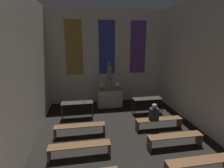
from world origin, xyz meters
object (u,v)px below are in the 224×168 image
candle_rack_right (147,100)px  person_seated (154,112)px  pew_third_left (80,148)px  altar (110,98)px  pew_back_right (159,121)px  flower_vase_left (101,86)px  pew_back_left (80,128)px  flower_vase_right (117,85)px  pew_second_right (200,164)px  candle_rack_left (77,104)px  pew_third_right (175,138)px  statue (109,77)px

candle_rack_right → person_seated: (-0.37, -1.70, 0.06)m
candle_rack_right → pew_third_left: size_ratio=0.76×
altar → pew_back_right: (1.65, -2.92, -0.15)m
flower_vase_left → pew_back_left: 3.28m
flower_vase_left → pew_back_left: bearing=-112.4°
flower_vase_right → pew_back_left: flower_vase_right is taller
flower_vase_left → pew_second_right: (2.09, -5.56, -0.91)m
flower_vase_right → candle_rack_right: size_ratio=0.31×
candle_rack_right → flower_vase_left: bearing=151.1°
candle_rack_left → pew_third_left: candle_rack_left is taller
altar → candle_rack_right: (1.77, -1.22, 0.21)m
altar → pew_back_left: size_ratio=0.70×
pew_second_right → pew_third_left: (-3.29, 1.32, 0.00)m
altar → person_seated: 3.25m
pew_third_left → pew_back_left: bearing=90.0°
pew_second_right → pew_third_right: same height
candle_rack_right → candle_rack_left: bearing=-180.0°
altar → pew_third_right: bearing=-68.8°
statue → pew_back_right: size_ratio=0.79×
pew_second_right → pew_third_right: 1.32m
altar → person_seated: bearing=-64.4°
pew_back_right → person_seated: (-0.25, -0.00, 0.43)m
statue → pew_third_left: bearing=-111.2°
altar → pew_second_right: size_ratio=0.70×
pew_third_left → flower_vase_right: bearing=63.7°
altar → statue: statue is taller
flower_vase_left → candle_rack_left: 1.87m
flower_vase_right → pew_second_right: bearing=-77.8°
pew_second_right → person_seated: bearing=95.4°
candle_rack_left → pew_back_right: bearing=-26.5°
statue → candle_rack_left: 2.36m
altar → candle_rack_left: candle_rack_left is taller
statue → candle_rack_left: size_ratio=1.04×
pew_third_left → person_seated: (3.05, 1.32, 0.43)m
statue → pew_back_left: (-1.65, -2.92, -1.37)m
statue → pew_back_left: size_ratio=0.79×
pew_back_left → flower_vase_left: bearing=67.6°
altar → statue: 1.21m
pew_second_right → pew_back_right: (0.00, 2.64, 0.00)m
statue → pew_third_left: size_ratio=0.79×
pew_second_right → pew_third_right: size_ratio=1.00×
altar → pew_back_right: bearing=-60.6°
pew_second_right → pew_back_right: same height
candle_rack_left → pew_back_left: bearing=-86.3°
pew_second_right → pew_back_left: (-3.29, 2.64, 0.00)m
pew_back_left → candle_rack_left: bearing=93.7°
candle_rack_left → pew_third_left: size_ratio=0.76×
person_seated → flower_vase_right: bearing=108.1°
pew_second_right → pew_third_right: bearing=90.0°
pew_back_right → candle_rack_left: bearing=153.5°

